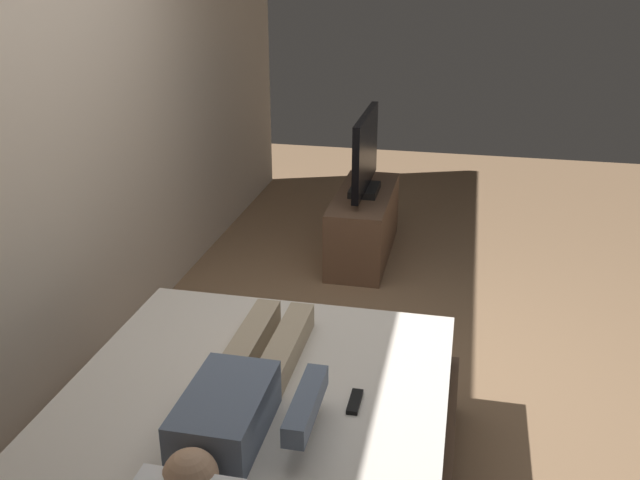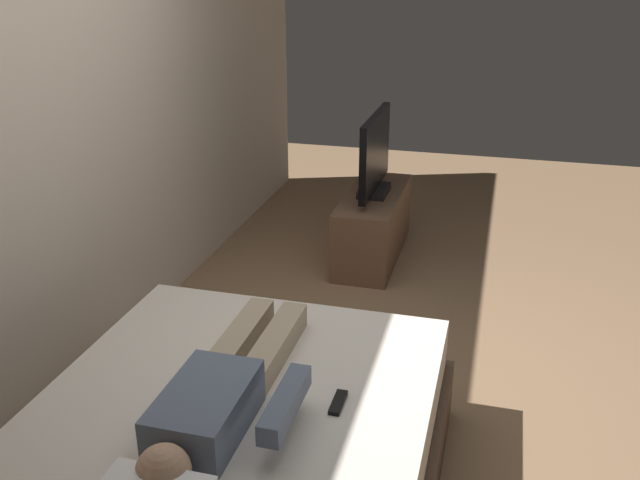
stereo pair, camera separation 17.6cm
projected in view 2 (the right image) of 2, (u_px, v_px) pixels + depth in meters
name	position (u px, v px, depth m)	size (l,w,h in m)	color
ground_plane	(360.00, 410.00, 3.54)	(10.00, 10.00, 0.00)	#8C6B4C
back_wall	(96.00, 103.00, 3.74)	(6.40, 0.10, 2.80)	beige
bed	(226.00, 474.00, 2.72)	(1.99, 1.58, 0.54)	brown
person	(224.00, 393.00, 2.61)	(1.26, 0.46, 0.18)	slate
remote	(338.00, 402.00, 2.68)	(0.15, 0.04, 0.02)	black
tv_stand	(373.00, 225.00, 5.23)	(1.10, 0.40, 0.50)	brown
tv	(375.00, 156.00, 5.03)	(0.88, 0.20, 0.59)	black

